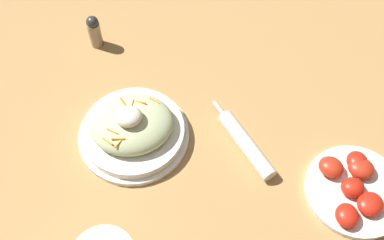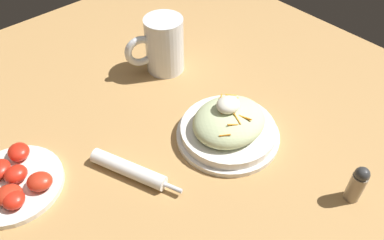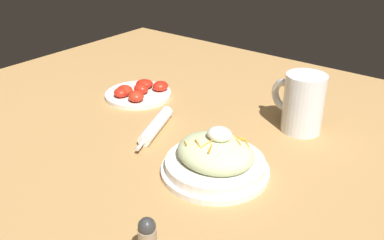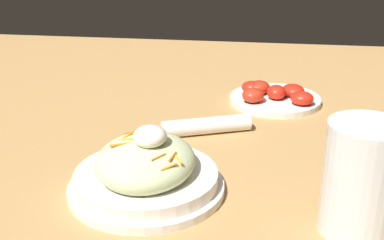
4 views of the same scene
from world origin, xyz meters
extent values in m
plane|color=#B2844C|center=(0.00, 0.00, 0.00)|extent=(1.43, 1.43, 0.00)
cylinder|color=white|center=(-0.17, 0.01, 0.01)|extent=(0.21, 0.21, 0.01)
cylinder|color=white|center=(-0.17, 0.01, 0.02)|extent=(0.19, 0.19, 0.02)
ellipsoid|color=beige|center=(-0.17, 0.01, 0.05)|extent=(0.16, 0.13, 0.06)
cylinder|color=orange|center=(-0.20, -0.03, 0.07)|extent=(0.02, 0.01, 0.00)
cylinder|color=orange|center=(-0.18, 0.04, 0.07)|extent=(0.01, 0.03, 0.00)
cylinder|color=orange|center=(-0.16, -0.01, 0.08)|extent=(0.02, 0.02, 0.01)
cylinder|color=orange|center=(-0.15, 0.04, 0.07)|extent=(0.02, 0.01, 0.01)
cylinder|color=orange|center=(-0.17, 0.03, 0.07)|extent=(0.01, 0.03, 0.01)
cylinder|color=orange|center=(-0.22, -0.03, 0.06)|extent=(0.02, 0.02, 0.01)
cylinder|color=orange|center=(-0.21, -0.02, 0.07)|extent=(0.02, 0.02, 0.00)
cylinder|color=orange|center=(-0.20, -0.04, 0.06)|extent=(0.02, 0.02, 0.01)
cylinder|color=orange|center=(-0.13, 0.04, 0.07)|extent=(0.02, 0.02, 0.01)
ellipsoid|color=white|center=(-0.17, 0.00, 0.08)|extent=(0.05, 0.04, 0.03)
cylinder|color=white|center=(-0.23, -0.26, 0.07)|extent=(0.09, 0.09, 0.14)
cylinder|color=orange|center=(-0.23, -0.26, 0.05)|extent=(0.08, 0.08, 0.09)
cylinder|color=white|center=(-0.23, -0.26, 0.09)|extent=(0.08, 0.08, 0.01)
torus|color=white|center=(-0.17, -0.28, 0.07)|extent=(0.08, 0.04, 0.08)
cylinder|color=white|center=(0.04, -0.05, 0.01)|extent=(0.08, 0.15, 0.03)
cylinder|color=silver|center=(0.00, 0.04, 0.01)|extent=(0.02, 0.04, 0.01)
cylinder|color=white|center=(0.21, -0.17, 0.01)|extent=(0.18, 0.18, 0.01)
ellipsoid|color=red|center=(0.23, -0.14, 0.02)|extent=(0.06, 0.06, 0.03)
ellipsoid|color=red|center=(0.17, -0.22, 0.02)|extent=(0.05, 0.05, 0.03)
ellipsoid|color=red|center=(0.22, -0.12, 0.02)|extent=(0.04, 0.04, 0.03)
ellipsoid|color=red|center=(0.17, -0.13, 0.03)|extent=(0.06, 0.06, 0.03)
ellipsoid|color=red|center=(0.20, -0.17, 0.03)|extent=(0.04, 0.04, 0.03)
cylinder|color=gray|center=(-0.23, 0.26, 0.03)|extent=(0.03, 0.03, 0.06)
sphere|color=#333333|center=(-0.23, 0.26, 0.07)|extent=(0.03, 0.03, 0.03)
camera|label=1|loc=(-0.14, -0.48, 0.78)|focal=44.22mm
camera|label=2|loc=(0.24, 0.36, 0.59)|focal=35.85mm
camera|label=3|loc=(-0.57, 0.59, 0.47)|focal=39.91mm
camera|label=4|loc=(-0.77, -0.14, 0.35)|focal=48.23mm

